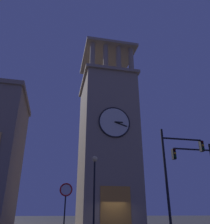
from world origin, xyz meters
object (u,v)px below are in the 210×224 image
Objects in this scene: traffic_signal_near at (203,173)px; no_horn_sign at (66,194)px; traffic_signal_mid at (177,165)px; street_lamp at (94,179)px; clocktower at (107,142)px.

traffic_signal_near is 9.70m from no_horn_sign.
traffic_signal_mid is 1.20× the size of street_lamp.
traffic_signal_mid reaches higher than traffic_signal_near.
street_lamp is at bearing -42.11° from traffic_signal_mid.
clocktower reaches higher than no_horn_sign.
traffic_signal_near is at bearing -179.53° from no_horn_sign.
traffic_signal_mid is (2.47, 1.01, 0.26)m from traffic_signal_near.
clocktower is 3.76× the size of traffic_signal_mid.
traffic_signal_near is (-4.00, 13.60, -5.80)m from clocktower.
street_lamp is (3.27, 10.28, -5.97)m from clocktower.
street_lamp is (7.27, -3.32, -0.17)m from traffic_signal_near.
clocktower is 4.08× the size of traffic_signal_near.
clocktower is 8.12× the size of no_horn_sign.
street_lamp is 1.81× the size of no_horn_sign.
traffic_signal_near is at bearing 155.42° from street_lamp.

